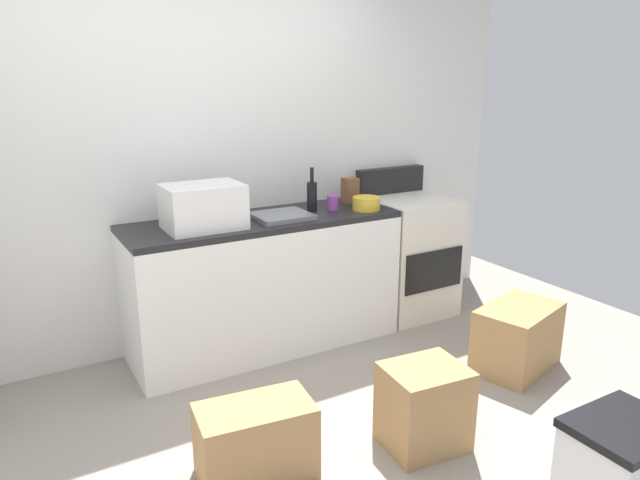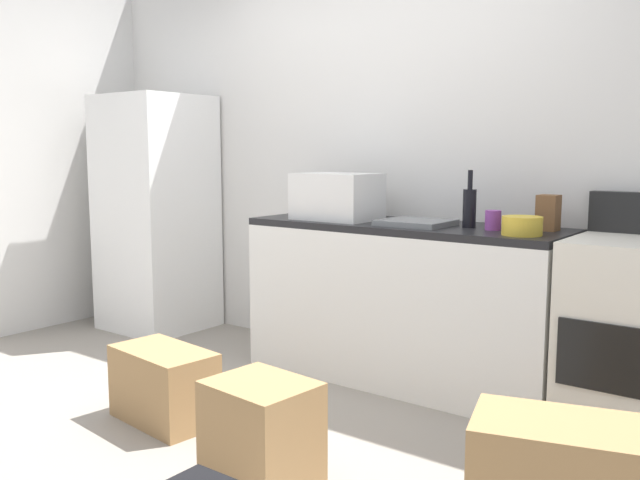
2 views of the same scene
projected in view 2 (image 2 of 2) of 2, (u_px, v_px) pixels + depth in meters
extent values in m
plane|color=gray|center=(214.00, 436.00, 3.11)|extent=(6.00, 6.00, 0.00)
cube|color=silver|center=(392.00, 151.00, 4.17)|extent=(5.00, 0.10, 2.60)
cube|color=white|center=(404.00, 306.00, 3.83)|extent=(1.80, 0.60, 0.86)
cube|color=black|center=(405.00, 227.00, 3.77)|extent=(1.80, 0.60, 0.04)
cube|color=white|center=(157.00, 213.00, 4.96)|extent=(0.68, 0.66, 1.69)
cube|color=silver|center=(636.00, 338.00, 3.10)|extent=(0.60, 0.60, 0.90)
cube|color=black|center=(619.00, 361.00, 2.86)|extent=(0.52, 0.02, 0.30)
cube|color=white|center=(337.00, 196.00, 3.95)|extent=(0.46, 0.34, 0.27)
cube|color=slate|center=(416.00, 223.00, 3.65)|extent=(0.36, 0.32, 0.03)
cylinder|color=black|center=(469.00, 208.00, 3.54)|extent=(0.07, 0.07, 0.20)
cylinder|color=black|center=(470.00, 180.00, 3.52)|extent=(0.03, 0.03, 0.10)
cylinder|color=purple|center=(493.00, 220.00, 3.43)|extent=(0.08, 0.08, 0.10)
cube|color=brown|center=(548.00, 213.00, 3.40)|extent=(0.10, 0.10, 0.18)
cylinder|color=gold|center=(522.00, 226.00, 3.22)|extent=(0.19, 0.19, 0.09)
cube|color=#A37A4C|center=(164.00, 385.00, 3.27)|extent=(0.56, 0.36, 0.36)
cube|color=#A37A4C|center=(262.00, 435.00, 2.61)|extent=(0.42, 0.36, 0.42)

